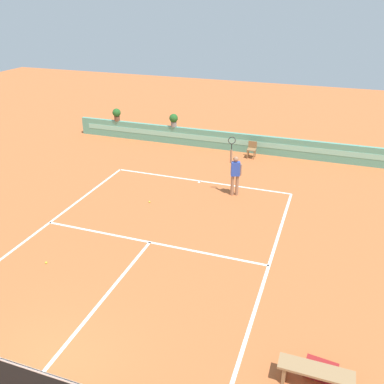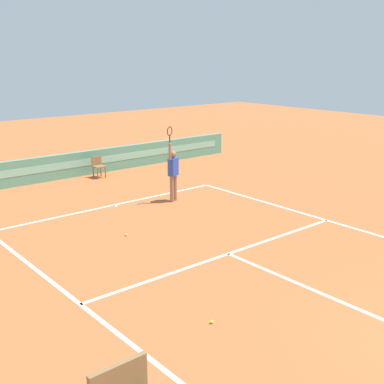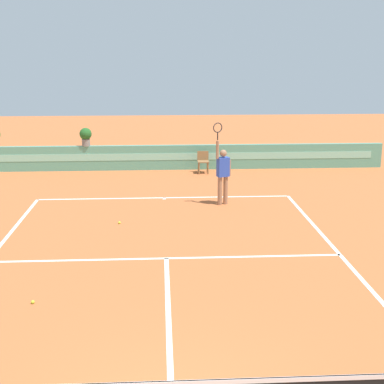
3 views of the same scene
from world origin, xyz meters
The scene contains 8 objects.
ground_plane centered at (0.00, 6.00, 0.00)m, with size 60.00×60.00×0.00m, color #BC6033.
court_lines centered at (0.00, 6.72, 0.00)m, with size 8.32×11.94×0.01m.
back_wall_barrier centered at (0.00, 16.39, 0.50)m, with size 18.00×0.21×1.00m.
ball_kid_chair centered at (1.57, 15.66, 0.48)m, with size 0.44×0.44×0.85m.
tennis_player centered at (1.82, 11.00, 1.05)m, with size 0.59×0.33×2.58m.
tennis_ball_near_baseline centered at (-2.58, 4.17, 0.03)m, with size 0.07×0.07×0.07m, color #CCE033.
tennis_ball_mid_court centered at (-1.28, 9.14, 0.03)m, with size 0.07×0.07×0.07m, color #CCE033.
potted_plant_left centered at (-3.07, 16.39, 1.41)m, with size 0.48×0.48×0.72m.
Camera 3 is at (-0.10, -5.72, 4.68)m, focal length 51.87 mm.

